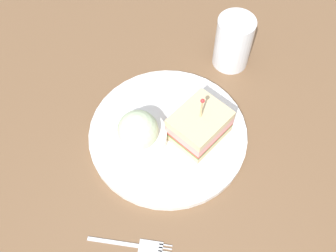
# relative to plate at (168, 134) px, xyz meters

# --- Properties ---
(ground_plane) EXTENTS (0.99, 0.99, 0.02)m
(ground_plane) POSITION_rel_plate_xyz_m (0.00, 0.00, -0.02)
(ground_plane) COLOR brown
(plate) EXTENTS (0.27, 0.27, 0.01)m
(plate) POSITION_rel_plate_xyz_m (0.00, 0.00, 0.00)
(plate) COLOR white
(plate) RESTS_ON ground_plane
(sandwich_half_center) EXTENTS (0.12, 0.12, 0.10)m
(sandwich_half_center) POSITION_rel_plate_xyz_m (0.05, -0.01, 0.03)
(sandwich_half_center) COLOR beige
(sandwich_half_center) RESTS_ON plate
(coleslaw_bowl) EXTENTS (0.09, 0.09, 0.07)m
(coleslaw_bowl) POSITION_rel_plate_xyz_m (-0.05, -0.01, 0.03)
(coleslaw_bowl) COLOR white
(coleslaw_bowl) RESTS_ON plate
(drink_glass) EXTENTS (0.07, 0.07, 0.11)m
(drink_glass) POSITION_rel_plate_xyz_m (0.13, 0.17, 0.04)
(drink_glass) COLOR beige
(drink_glass) RESTS_ON ground_plane
(fork) EXTENTS (0.13, 0.04, 0.00)m
(fork) POSITION_rel_plate_xyz_m (-0.05, -0.19, -0.00)
(fork) COLOR silver
(fork) RESTS_ON ground_plane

